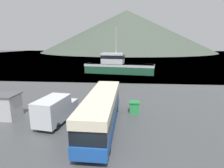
# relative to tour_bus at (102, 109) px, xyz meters

# --- Properties ---
(ground_plane) EXTENTS (400.00, 400.00, 0.00)m
(ground_plane) POSITION_rel_tour_bus_xyz_m (0.36, -5.53, -1.81)
(ground_plane) COLOR #424447
(water_surface) EXTENTS (240.00, 240.00, 0.00)m
(water_surface) POSITION_rel_tour_bus_xyz_m (0.36, 138.91, -1.81)
(water_surface) COLOR slate
(water_surface) RESTS_ON ground
(hill_backdrop) EXTENTS (169.83, 169.83, 41.13)m
(hill_backdrop) POSITION_rel_tour_bus_xyz_m (1.41, 173.82, 18.76)
(hill_backdrop) COLOR #424C42
(hill_backdrop) RESTS_ON ground
(tour_bus) EXTENTS (2.64, 11.39, 3.21)m
(tour_bus) POSITION_rel_tour_bus_xyz_m (0.00, 0.00, 0.00)
(tour_bus) COLOR #194799
(tour_bus) RESTS_ON ground
(delivery_van) EXTENTS (2.84, 5.71, 2.64)m
(delivery_van) POSITION_rel_tour_bus_xyz_m (-4.67, 0.64, -0.43)
(delivery_van) COLOR silver
(delivery_van) RESTS_ON ground
(fishing_boat) EXTENTS (18.70, 7.25, 12.00)m
(fishing_boat) POSITION_rel_tour_bus_xyz_m (-0.09, 31.40, 0.18)
(fishing_boat) COLOR #1E5138
(fishing_boat) RESTS_ON water_surface
(storage_bin) EXTENTS (1.15, 1.14, 1.30)m
(storage_bin) POSITION_rel_tour_bus_xyz_m (3.14, 3.85, -1.14)
(storage_bin) COLOR green
(storage_bin) RESTS_ON ground
(dock_kiosk) EXTENTS (2.81, 2.27, 2.59)m
(dock_kiosk) POSITION_rel_tour_bus_xyz_m (-10.33, 1.23, -0.50)
(dock_kiosk) COLOR #B2B2B7
(dock_kiosk) RESTS_ON ground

